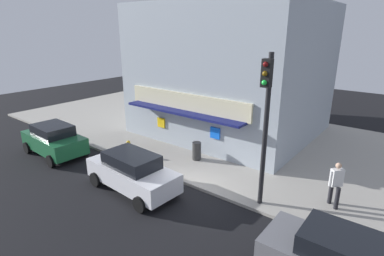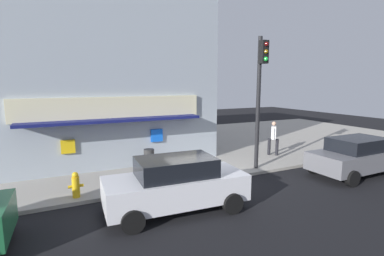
{
  "view_description": "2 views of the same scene",
  "coord_description": "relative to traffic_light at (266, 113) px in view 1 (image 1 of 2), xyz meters",
  "views": [
    {
      "loc": [
        7.25,
        -9.3,
        6.63
      ],
      "look_at": [
        -1.32,
        1.67,
        2.05
      ],
      "focal_mm": 28.38,
      "sensor_mm": 36.0,
      "label": 1
    },
    {
      "loc": [
        -5.14,
        -9.55,
        3.92
      ],
      "look_at": [
        0.39,
        1.87,
        1.94
      ],
      "focal_mm": 26.95,
      "sensor_mm": 36.0,
      "label": 2
    }
  ],
  "objects": [
    {
      "name": "parked_car_white",
      "position": [
        -4.84,
        -2.14,
        -2.93
      ],
      "size": [
        4.4,
        2.15,
        1.69
      ],
      "color": "silver",
      "rests_on": "ground_plane"
    },
    {
      "name": "sidewalk",
      "position": [
        -2.95,
        6.15,
        -3.72
      ],
      "size": [
        37.38,
        13.15,
        0.13
      ],
      "primitive_type": "cube",
      "color": "#A39E93",
      "rests_on": "ground_plane"
    },
    {
      "name": "ground_plane",
      "position": [
        -2.95,
        -0.42,
        -3.79
      ],
      "size": [
        56.08,
        56.08,
        0.0
      ],
      "primitive_type": "plane",
      "color": "black"
    },
    {
      "name": "corner_building",
      "position": [
        -5.75,
        7.28,
        0.3
      ],
      "size": [
        10.4,
        10.12,
        7.92
      ],
      "color": "#9EA8B2",
      "rests_on": "sidewalk"
    },
    {
      "name": "traffic_light",
      "position": [
        0.0,
        0.0,
        0.0
      ],
      "size": [
        0.32,
        0.58,
        5.75
      ],
      "color": "black",
      "rests_on": "sidewalk"
    },
    {
      "name": "trash_can",
      "position": [
        -4.45,
        1.87,
        -3.19
      ],
      "size": [
        0.46,
        0.46,
        0.94
      ],
      "primitive_type": "cylinder",
      "color": "#2D2D2D",
      "rests_on": "sidewalk"
    },
    {
      "name": "parked_car_green",
      "position": [
        -11.15,
        -2.16,
        -2.92
      ],
      "size": [
        4.05,
        2.2,
        1.71
      ],
      "color": "#1E6038",
      "rests_on": "ground_plane"
    },
    {
      "name": "fire_hydrant",
      "position": [
        -7.58,
        0.0,
        -3.23
      ],
      "size": [
        0.49,
        0.25,
        0.87
      ],
      "color": "gold",
      "rests_on": "sidewalk"
    },
    {
      "name": "pedestrian",
      "position": [
        2.3,
        1.61,
        -2.66
      ],
      "size": [
        0.53,
        0.51,
        1.8
      ],
      "color": "black",
      "rests_on": "sidewalk"
    }
  ]
}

